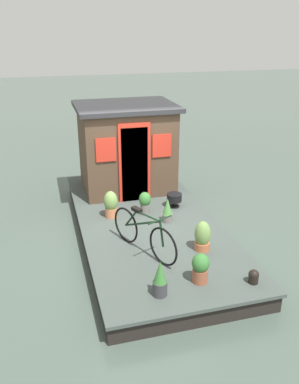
% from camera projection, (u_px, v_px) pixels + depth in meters
% --- Properties ---
extents(ground_plane, '(60.00, 60.00, 0.00)m').
position_uv_depth(ground_plane, '(147.00, 235.00, 8.50)').
color(ground_plane, '#47564C').
extents(houseboat_deck, '(5.97, 2.75, 0.37)m').
position_uv_depth(houseboat_deck, '(147.00, 227.00, 8.43)').
color(houseboat_deck, '#424C47').
rests_on(houseboat_deck, ground_plane).
extents(houseboat_cabin, '(1.84, 2.30, 2.05)m').
position_uv_depth(houseboat_cabin, '(126.00, 147.00, 9.63)').
color(houseboat_cabin, '#4C3828').
rests_on(houseboat_cabin, houseboat_deck).
extents(bicycle, '(1.56, 0.78, 0.81)m').
position_uv_depth(bicycle, '(143.00, 233.00, 7.01)').
color(bicycle, black).
rests_on(bicycle, houseboat_deck).
extents(potted_plant_sage, '(0.22, 0.22, 0.58)m').
position_uv_depth(potted_plant_sage, '(160.00, 279.00, 5.92)').
color(potted_plant_sage, '#38383D').
rests_on(potted_plant_sage, houseboat_deck).
extents(potted_plant_succulent, '(0.29, 0.29, 0.58)m').
position_uv_depth(potted_plant_succulent, '(111.00, 204.00, 8.37)').
color(potted_plant_succulent, '#C6754C').
rests_on(potted_plant_succulent, houseboat_deck).
extents(potted_plant_rosemary, '(0.25, 0.25, 0.50)m').
position_uv_depth(potted_plant_rosemary, '(145.00, 202.00, 8.51)').
color(potted_plant_rosemary, slate).
rests_on(potted_plant_rosemary, houseboat_deck).
extents(potted_plant_thyme, '(0.21, 0.21, 0.51)m').
position_uv_depth(potted_plant_thyme, '(167.00, 211.00, 8.19)').
color(potted_plant_thyme, slate).
rests_on(potted_plant_thyme, houseboat_deck).
extents(potted_plant_lavender, '(0.27, 0.27, 0.50)m').
position_uv_depth(potted_plant_lavender, '(200.00, 268.00, 6.24)').
color(potted_plant_lavender, '#935138').
rests_on(potted_plant_lavender, houseboat_deck).
extents(potted_plant_fern, '(0.29, 0.29, 0.55)m').
position_uv_depth(potted_plant_fern, '(202.00, 237.00, 7.15)').
color(potted_plant_fern, '#B2603D').
rests_on(potted_plant_fern, houseboat_deck).
extents(charcoal_grill, '(0.33, 0.33, 0.31)m').
position_uv_depth(charcoal_grill, '(174.00, 198.00, 8.87)').
color(charcoal_grill, black).
rests_on(charcoal_grill, houseboat_deck).
extents(mooring_bollard, '(0.17, 0.17, 0.23)m').
position_uv_depth(mooring_bollard, '(254.00, 276.00, 6.27)').
color(mooring_bollard, black).
rests_on(mooring_bollard, houseboat_deck).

